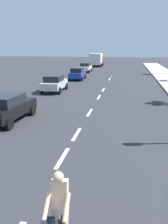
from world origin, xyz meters
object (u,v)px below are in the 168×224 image
(parked_car_silver, at_px, (54,83))
(delivery_truck, at_px, (96,59))
(parked_car_black, at_px, (8,107))
(parked_car_blue, at_px, (77,73))
(parked_car_white, at_px, (85,67))
(cyclist, at_px, (57,216))

(parked_car_silver, bearing_deg, delivery_truck, 88.84)
(parked_car_black, xyz_separation_m, parked_car_blue, (0.23, 18.00, -0.00))
(parked_car_blue, relative_size, parked_car_white, 0.99)
(parked_car_black, height_order, parked_car_blue, same)
(parked_car_silver, relative_size, parked_car_blue, 1.03)
(parked_car_silver, bearing_deg, parked_car_black, -90.13)
(parked_car_black, bearing_deg, parked_car_silver, 93.72)
(parked_car_silver, height_order, delivery_truck, delivery_truck)
(parked_car_silver, xyz_separation_m, parked_car_white, (-0.24, 18.13, -0.00))
(delivery_truck, bearing_deg, parked_car_black, -90.39)
(cyclist, xyz_separation_m, parked_car_white, (-5.86, 35.63, 0.01))
(cyclist, height_order, parked_car_white, cyclist)
(cyclist, relative_size, delivery_truck, 0.29)
(delivery_truck, bearing_deg, parked_car_silver, -90.63)
(parked_car_silver, distance_m, parked_car_blue, 8.57)
(parked_car_black, xyz_separation_m, parked_car_white, (-0.42, 27.57, -0.00))
(cyclist, height_order, delivery_truck, delivery_truck)
(parked_car_black, bearing_deg, parked_car_white, 93.50)
(cyclist, height_order, parked_car_black, cyclist)
(parked_car_blue, height_order, parked_car_white, same)
(parked_car_white, height_order, delivery_truck, delivery_truck)
(parked_car_blue, bearing_deg, parked_car_silver, -94.07)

